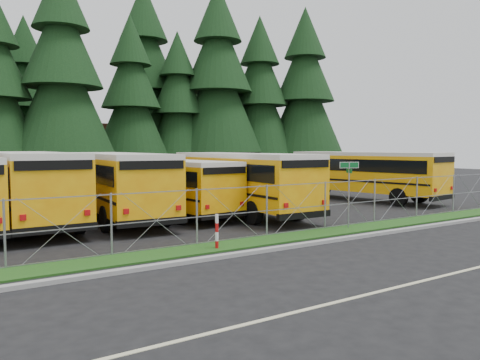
% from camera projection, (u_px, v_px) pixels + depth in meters
% --- Properties ---
extents(ground, '(120.00, 120.00, 0.00)m').
position_uv_depth(ground, '(272.00, 230.00, 19.28)').
color(ground, black).
rests_on(ground, ground).
extents(curb, '(50.00, 0.25, 0.12)m').
position_uv_depth(curb, '(324.00, 241.00, 16.68)').
color(curb, gray).
rests_on(curb, ground).
extents(grass_verge, '(50.00, 1.40, 0.06)m').
position_uv_depth(grass_verge, '(299.00, 236.00, 17.85)').
color(grass_verge, '#184112').
rests_on(grass_verge, ground).
extents(road_lane_line, '(50.00, 0.12, 0.01)m').
position_uv_depth(road_lane_line, '(450.00, 274.00, 12.57)').
color(road_lane_line, beige).
rests_on(road_lane_line, ground).
extents(chainlink_fence, '(44.00, 0.10, 2.00)m').
position_uv_depth(chainlink_fence, '(287.00, 209.00, 18.37)').
color(chainlink_fence, gray).
rests_on(chainlink_fence, ground).
extents(brick_building, '(22.00, 10.00, 6.00)m').
position_uv_depth(brick_building, '(112.00, 151.00, 55.87)').
color(brick_building, brown).
rests_on(brick_building, ground).
extents(bus_2, '(2.94, 12.24, 3.21)m').
position_uv_depth(bus_2, '(29.00, 188.00, 20.70)').
color(bus_2, orange).
rests_on(bus_2, ground).
extents(bus_3, '(3.43, 12.13, 3.15)m').
position_uv_depth(bus_3, '(114.00, 186.00, 22.33)').
color(bus_3, orange).
rests_on(bus_3, ground).
extents(bus_4, '(3.46, 10.80, 2.78)m').
position_uv_depth(bus_4, '(168.00, 187.00, 23.70)').
color(bus_4, orange).
rests_on(bus_4, ground).
extents(bus_5, '(3.02, 11.95, 3.12)m').
position_uv_depth(bus_5, '(237.00, 183.00, 24.07)').
color(bus_5, orange).
rests_on(bus_5, ground).
extents(bus_east, '(4.69, 12.19, 3.12)m').
position_uv_depth(bus_east, '(360.00, 176.00, 30.35)').
color(bus_east, orange).
rests_on(bus_east, ground).
extents(street_sign, '(0.78, 0.52, 2.81)m').
position_uv_depth(street_sign, '(349.00, 180.00, 19.51)').
color(street_sign, gray).
rests_on(street_sign, ground).
extents(striped_bollard, '(0.11, 0.11, 1.20)m').
position_uv_depth(striped_bollard, '(217.00, 232.00, 15.56)').
color(striped_bollard, '#B20C0C').
rests_on(striped_bollard, ground).
extents(conifer_4, '(8.19, 8.19, 18.12)m').
position_uv_depth(conifer_4, '(62.00, 76.00, 37.12)').
color(conifer_4, black).
rests_on(conifer_4, ground).
extents(conifer_5, '(7.05, 7.05, 15.60)m').
position_uv_depth(conifer_5, '(131.00, 100.00, 43.26)').
color(conifer_5, black).
rests_on(conifer_5, ground).
extents(conifer_6, '(6.74, 6.74, 14.90)m').
position_uv_depth(conifer_6, '(178.00, 107.00, 46.56)').
color(conifer_6, black).
rests_on(conifer_6, ground).
extents(conifer_7, '(9.07, 9.07, 20.05)m').
position_uv_depth(conifer_7, '(218.00, 82.00, 47.62)').
color(conifer_7, black).
rests_on(conifer_7, ground).
extents(conifer_8, '(7.92, 7.92, 17.52)m').
position_uv_depth(conifer_8, '(260.00, 98.00, 50.59)').
color(conifer_8, black).
rests_on(conifer_8, ground).
extents(conifer_9, '(8.47, 8.47, 18.74)m').
position_uv_depth(conifer_9, '(305.00, 93.00, 51.51)').
color(conifer_9, black).
rests_on(conifer_9, ground).
extents(conifer_11, '(7.15, 7.15, 15.82)m').
position_uv_depth(conifer_11, '(26.00, 100.00, 44.23)').
color(conifer_11, black).
rests_on(conifer_11, ground).
extents(conifer_12, '(9.27, 9.27, 20.51)m').
position_uv_depth(conifer_12, '(144.00, 82.00, 48.80)').
color(conifer_12, black).
rests_on(conifer_12, ground).
extents(conifer_13, '(7.34, 7.34, 16.24)m').
position_uv_depth(conifer_13, '(208.00, 108.00, 55.87)').
color(conifer_13, black).
rests_on(conifer_13, ground).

